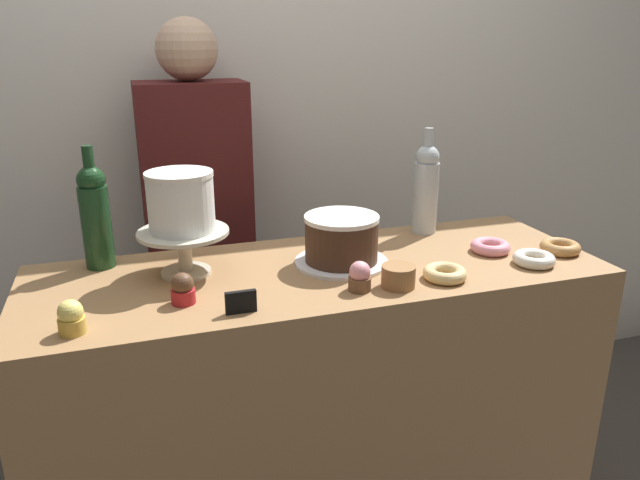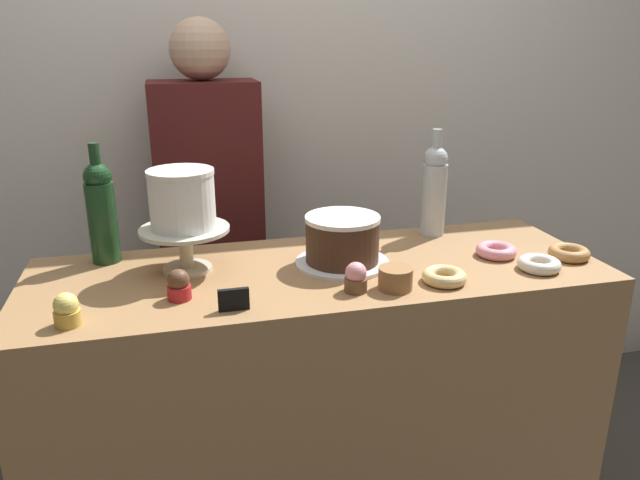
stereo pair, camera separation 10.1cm
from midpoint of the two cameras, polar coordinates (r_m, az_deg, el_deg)
name	(u,v)px [view 2 (the right image)]	position (r m, az deg, el deg)	size (l,w,h in m)	color
back_wall	(265,103)	(2.33, -3.98, 12.77)	(6.00, 0.05, 2.60)	silver
display_counter	(320,421)	(1.83, 1.65, -16.74)	(1.52, 0.54, 0.96)	#997047
cake_stand_pedestal	(185,241)	(1.59, -10.83, -0.15)	(0.23, 0.23, 0.12)	beige
white_layer_cake	(182,199)	(1.56, -11.09, 3.80)	(0.17, 0.17, 0.15)	white
silver_serving_platter	(342,262)	(1.64, 3.87, -2.14)	(0.25, 0.25, 0.01)	white
chocolate_round_cake	(342,239)	(1.61, 3.92, 0.11)	(0.20, 0.20, 0.13)	#3D2619
wine_bottle_green	(101,211)	(1.70, -18.36, 2.64)	(0.08, 0.08, 0.33)	#193D1E
wine_bottle_clear	(434,189)	(1.88, 12.24, 4.72)	(0.08, 0.08, 0.33)	#B2BCC1
cupcake_chocolate	(179,285)	(1.44, -11.23, -4.24)	(0.06, 0.06, 0.07)	red
cupcake_lemon	(67,310)	(1.38, -20.89, -6.25)	(0.06, 0.06, 0.07)	gold
cupcake_strawberry	(356,278)	(1.46, 5.39, -3.60)	(0.06, 0.06, 0.07)	brown
donut_glazed	(444,277)	(1.55, 13.49, -3.40)	(0.11, 0.11, 0.03)	#E0C17F
donut_pink	(496,251)	(1.77, 17.88, -0.99)	(0.11, 0.11, 0.03)	pink
donut_sugar	(539,264)	(1.71, 21.60, -2.16)	(0.11, 0.11, 0.03)	silver
donut_maple	(569,253)	(1.83, 23.94, -1.13)	(0.11, 0.11, 0.03)	#B27F47
cookie_stack	(395,278)	(1.49, 9.08, -3.62)	(0.08, 0.08, 0.05)	olive
price_sign_chalkboard	(234,300)	(1.37, -6.05, -5.65)	(0.07, 0.01, 0.05)	black
barista_figure	(212,241)	(2.20, -8.89, -0.13)	(0.36, 0.22, 1.60)	black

